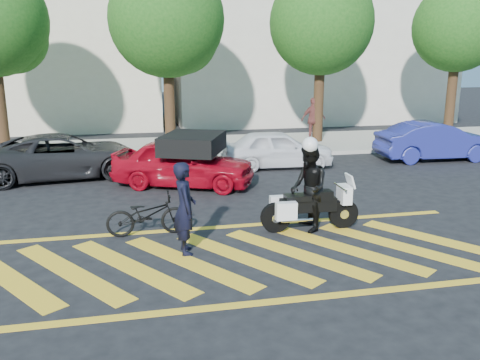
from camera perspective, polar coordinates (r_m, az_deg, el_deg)
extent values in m
plane|color=black|center=(10.14, -2.34, -8.94)|extent=(90.00, 90.00, 0.00)
cube|color=#9E998E|center=(21.61, -7.76, 3.58)|extent=(60.00, 5.00, 0.15)
cube|color=gold|center=(10.29, -24.62, -9.90)|extent=(2.43, 3.21, 0.01)
cube|color=gold|center=(10.10, -18.45, -9.78)|extent=(2.43, 3.21, 0.01)
cube|color=gold|center=(10.02, -12.11, -9.53)|extent=(2.43, 3.21, 0.01)
cube|color=gold|center=(10.06, -5.76, -9.17)|extent=(2.43, 3.21, 0.01)
cube|color=gold|center=(10.22, 0.45, -8.70)|extent=(2.43, 3.21, 0.01)
cube|color=gold|center=(10.50, 6.38, -8.17)|extent=(2.43, 3.21, 0.01)
cube|color=gold|center=(10.88, 11.94, -7.58)|extent=(2.43, 3.21, 0.01)
cube|color=gold|center=(11.35, 17.07, -6.98)|extent=(2.43, 3.21, 0.01)
cube|color=gold|center=(11.91, 21.73, -6.38)|extent=(2.43, 3.21, 0.01)
cube|color=gold|center=(8.45, -0.10, -13.86)|extent=(12.00, 0.20, 0.01)
cube|color=gold|center=(11.89, -3.90, -5.41)|extent=(12.00, 0.20, 0.01)
cube|color=beige|center=(30.90, -24.96, 14.74)|extent=(16.00, 8.00, 10.00)
cube|color=beige|center=(32.03, 7.52, 16.71)|extent=(16.00, 8.00, 11.00)
cylinder|color=black|center=(21.86, -25.32, 7.59)|extent=(0.44, 0.44, 4.00)
sphere|color=#194D14|center=(21.95, -24.28, 14.35)|extent=(2.73, 2.73, 2.73)
cylinder|color=black|center=(21.35, -7.93, 8.67)|extent=(0.44, 0.44, 4.00)
sphere|color=#194D14|center=(21.30, -8.24, 17.44)|extent=(4.60, 4.60, 4.60)
sphere|color=#194D14|center=(21.62, -6.58, 15.61)|extent=(2.99, 2.99, 2.99)
cylinder|color=black|center=(22.76, 8.82, 8.97)|extent=(0.44, 0.44, 4.00)
sphere|color=#194D14|center=(22.71, 9.13, 17.06)|extent=(4.40, 4.40, 4.40)
sphere|color=#194D14|center=(23.18, 10.23, 15.31)|extent=(2.86, 2.86, 2.86)
cylinder|color=black|center=(25.78, 22.62, 8.65)|extent=(0.44, 0.44, 4.00)
sphere|color=#194D14|center=(25.74, 23.29, 15.51)|extent=(4.00, 4.00, 4.00)
sphere|color=#194D14|center=(26.30, 23.88, 14.09)|extent=(2.60, 2.60, 2.60)
imported|color=black|center=(10.23, -6.22, -3.16)|extent=(0.48, 0.71, 1.89)
imported|color=black|center=(11.48, -10.35, -3.83)|extent=(1.83, 0.67, 0.95)
cylinder|color=black|center=(11.54, 4.02, -4.23)|extent=(0.69, 0.16, 0.69)
cylinder|color=silver|center=(11.54, 4.02, -4.23)|extent=(0.21, 0.17, 0.21)
cylinder|color=black|center=(12.04, 11.52, -3.71)|extent=(0.69, 0.16, 0.69)
cylinder|color=silver|center=(12.04, 11.52, -3.71)|extent=(0.21, 0.17, 0.21)
cube|color=black|center=(11.68, 7.65, -2.78)|extent=(1.31, 0.30, 0.31)
cube|color=black|center=(11.72, 9.14, -1.71)|extent=(0.48, 0.32, 0.23)
cube|color=black|center=(11.55, 6.46, -1.96)|extent=(0.58, 0.37, 0.12)
cube|color=silver|center=(11.91, 11.63, -1.56)|extent=(0.24, 0.44, 0.42)
cube|color=silver|center=(11.77, 4.49, -2.72)|extent=(0.47, 0.20, 0.39)
cube|color=silver|center=(11.27, 5.21, -3.49)|extent=(0.47, 0.20, 0.39)
imported|color=black|center=(11.57, 7.72, -0.90)|extent=(0.78, 0.99, 2.00)
imported|color=#9D0717|center=(15.48, -6.35, 1.93)|extent=(4.61, 3.22, 1.46)
imported|color=black|center=(17.45, -19.14, 2.57)|extent=(5.41, 2.99, 1.43)
imported|color=white|center=(18.02, 4.20, 3.51)|extent=(4.02, 1.80, 1.34)
imported|color=navy|center=(20.61, 21.11, 4.09)|extent=(4.47, 1.74, 1.45)
imported|color=brown|center=(22.85, 8.24, 6.76)|extent=(1.14, 0.51, 1.92)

